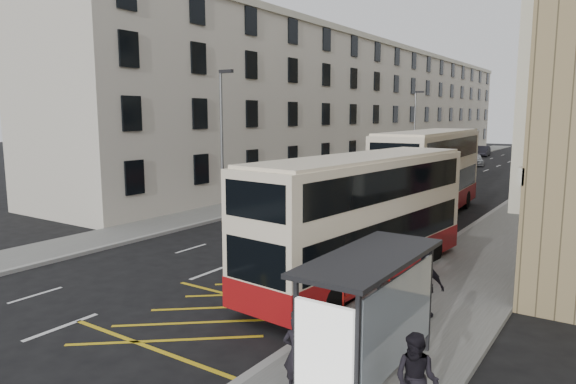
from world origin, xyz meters
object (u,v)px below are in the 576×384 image
Objects in this scene: car_silver at (475,160)px; car_dark at (483,151)px; street_lamp_near at (222,135)px; pedestrian_far at (426,285)px; double_decker_front at (363,218)px; car_red at (538,155)px; bus_shelter at (369,294)px; pedestrian_mid at (416,380)px; white_van at (441,166)px; pedestrian_near at (297,354)px; street_lamp_far at (415,126)px; double_decker_rear at (430,174)px; litter_bin at (302,331)px.

car_dark reaches higher than car_silver.
street_lamp_near reaches higher than pedestrian_far.
car_red is at bearing 97.80° from double_decker_front.
pedestrian_mid is (1.31, -0.75, -1.12)m from bus_shelter.
pedestrian_far is (14.44, -8.14, -3.56)m from street_lamp_near.
white_van is at bearing 105.54° from bus_shelter.
pedestrian_near is 0.33× the size of car_red.
bus_shelter reaches higher than car_red.
bus_shelter is 0.38× the size of double_decker_front.
pedestrian_near is 5.34m from pedestrian_far.
car_red is at bearing -26.45° from car_dark.
street_lamp_far is 1.94× the size of car_silver.
car_silver is at bearing 102.76° from pedestrian_mid.
double_decker_rear is 6.67× the size of pedestrian_far.
white_van is at bearing -20.09° from street_lamp_far.
double_decker_rear is at bearing -86.14° from car_dark.
car_red is (7.42, -2.78, 0.01)m from car_dark.
car_silver is (0.80, 9.85, -0.03)m from white_van.
street_lamp_far is at bearing 106.92° from litter_bin.
double_decker_front is 4.09m from pedestrian_far.
double_decker_front is 2.71× the size of car_silver.
street_lamp_far is 37.57m from double_decker_front.
double_decker_rear is at bearing -100.97° from car_silver.
car_red is (-5.78, 62.69, -1.42)m from bus_shelter.
bus_shelter is 42.80m from white_van.
bus_shelter is at bearing -40.14° from street_lamp_near.
double_decker_rear reaches higher than bus_shelter.
car_silver is (4.03, 8.67, -3.94)m from street_lamp_far.
double_decker_front reaches higher than litter_bin.
bus_shelter is 2.58m from litter_bin.
pedestrian_near is at bearing 90.69° from pedestrian_far.
double_decker_front reaches higher than pedestrian_mid.
litter_bin is 0.18× the size of white_van.
street_lamp_far is 43.82m from litter_bin.
pedestrian_mid reaches higher than litter_bin.
litter_bin is at bearing 162.15° from bus_shelter.
pedestrian_near is 0.96× the size of pedestrian_mid.
pedestrian_near is 43.49m from white_van.
street_lamp_far is (0.00, 30.00, 0.00)m from street_lamp_near.
car_dark is at bearing 101.40° from bus_shelter.
double_decker_front is (11.35, -35.73, -2.41)m from street_lamp_far.
pedestrian_far is at bearing -32.68° from double_decker_front.
bus_shelter is at bearing -98.88° from car_silver.
white_van is at bearing 106.68° from pedestrian_mid.
litter_bin is at bearing -72.06° from double_decker_front.
street_lamp_near reaches higher than pedestrian_near.
car_red is (-4.71, 63.71, -0.26)m from pedestrian_near.
street_lamp_far is at bearing 109.05° from double_decker_rear.
litter_bin is 3.60m from pedestrian_mid.
street_lamp_near reaches higher than litter_bin.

